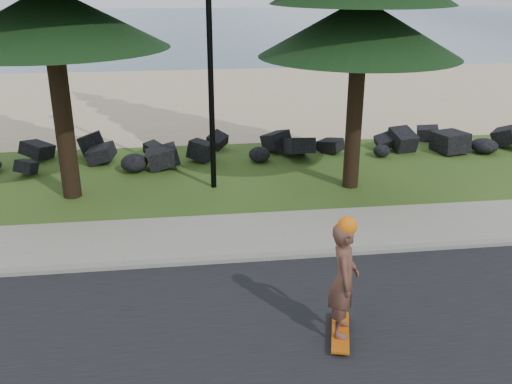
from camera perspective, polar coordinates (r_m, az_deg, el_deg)
ground at (r=11.80m, az=-3.29°, el=-4.93°), size 160.00×160.00×0.00m
kerb at (r=10.98m, az=-2.93°, el=-6.75°), size 160.00×0.20×0.10m
sidewalk at (r=11.96m, az=-3.37°, el=-4.34°), size 160.00×2.00×0.08m
beach_sand at (r=25.61m, az=-5.79°, el=9.43°), size 160.00×15.00×0.01m
ocean at (r=61.79m, az=-7.04°, el=16.25°), size 160.00×58.00×0.01m
seawall_boulders at (r=17.00m, az=-4.73°, el=3.36°), size 60.00×2.40×1.10m
lamp_post at (r=13.83m, az=-4.71°, el=16.76°), size 0.25×0.14×8.14m
skateboarder at (r=8.49m, az=8.76°, el=-8.69°), size 0.58×1.09×1.98m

